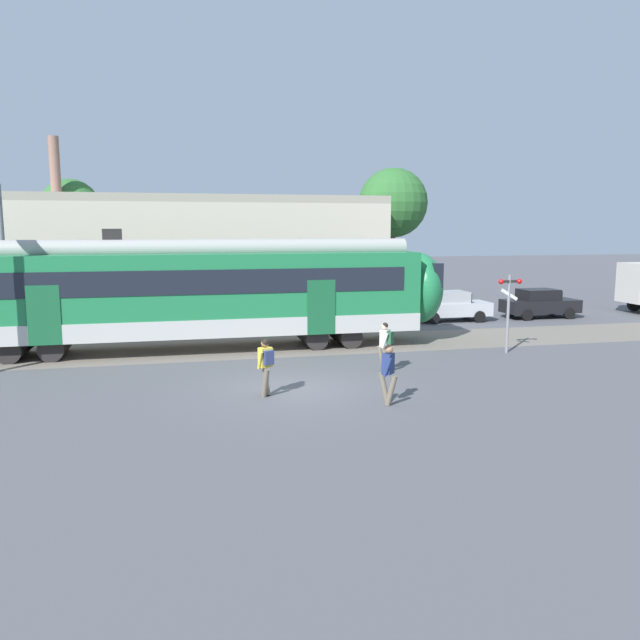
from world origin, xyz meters
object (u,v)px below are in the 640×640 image
object	(u,v)px
pedestrian_white	(385,343)
parked_car_silver	(450,306)
parked_car_black	(540,303)
crossing_signal	(509,301)
pedestrian_yellow	(266,363)
pedestrian_navy	(388,370)

from	to	relation	value
pedestrian_white	parked_car_silver	world-z (taller)	pedestrian_white
pedestrian_white	parked_car_black	world-z (taller)	pedestrian_white
crossing_signal	parked_car_black	bearing A→B (deg)	51.18
pedestrian_yellow	pedestrian_navy	bearing A→B (deg)	-26.74
pedestrian_yellow	parked_car_black	distance (m)	20.54
pedestrian_navy	parked_car_black	xyz separation A→B (m)	(13.36, 13.84, -0.18)
pedestrian_white	crossing_signal	world-z (taller)	crossing_signal
pedestrian_navy	crossing_signal	size ratio (longest dim) A/B	0.56
pedestrian_navy	crossing_signal	world-z (taller)	crossing_signal
pedestrian_white	crossing_signal	bearing A→B (deg)	19.48
parked_car_silver	parked_car_black	distance (m)	5.17
pedestrian_yellow	pedestrian_white	distance (m)	4.83
parked_car_black	parked_car_silver	bearing A→B (deg)	-179.86
pedestrian_navy	pedestrian_white	bearing A→B (deg)	71.97
pedestrian_yellow	crossing_signal	size ratio (longest dim) A/B	0.56
pedestrian_navy	parked_car_silver	bearing A→B (deg)	59.37
pedestrian_white	parked_car_silver	bearing A→B (deg)	55.36
pedestrian_yellow	pedestrian_white	size ratio (longest dim) A/B	1.00
pedestrian_navy	pedestrian_white	distance (m)	3.93
pedestrian_yellow	pedestrian_navy	xyz separation A→B (m)	(3.10, -1.56, -0.03)
crossing_signal	parked_car_silver	bearing A→B (deg)	80.50
pedestrian_yellow	pedestrian_navy	distance (m)	3.47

